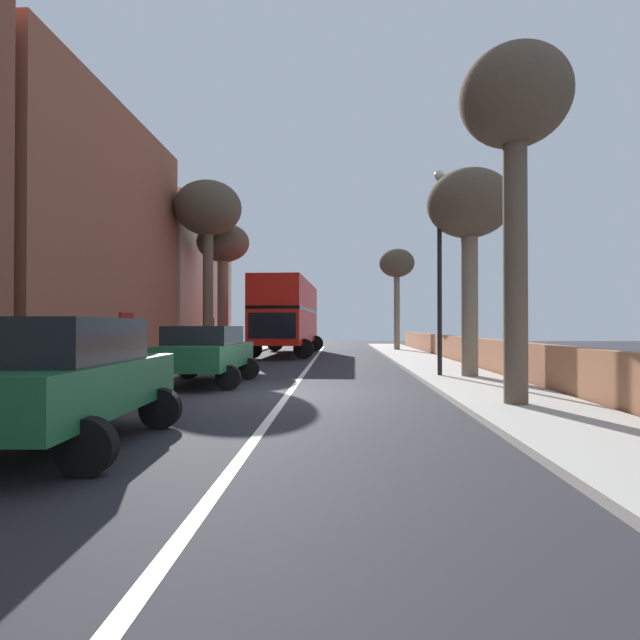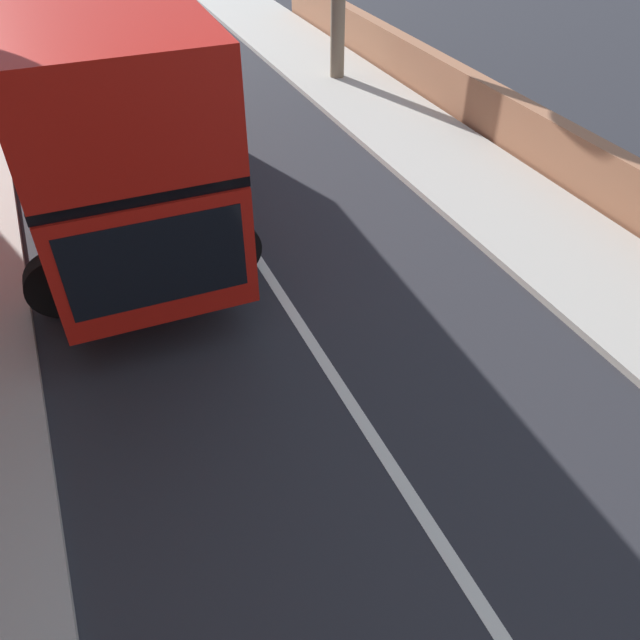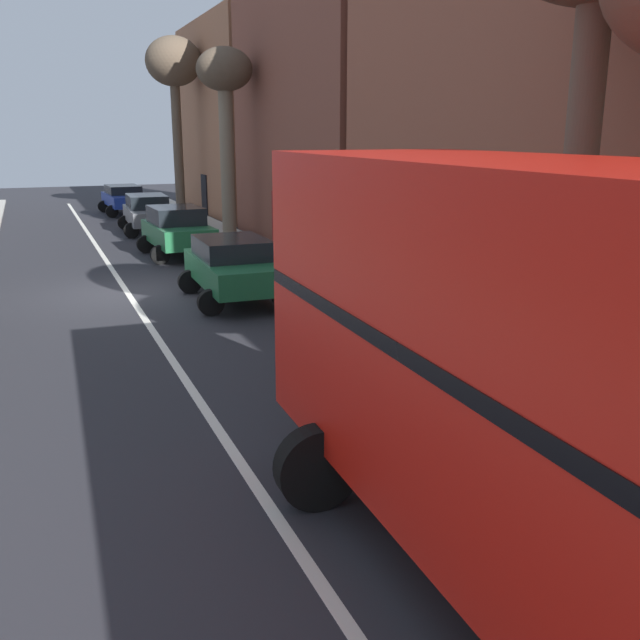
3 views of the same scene
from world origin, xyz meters
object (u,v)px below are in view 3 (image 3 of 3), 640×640
(parked_car_green_left_1, at_px, (234,265))
(parked_car_blue_left_3, at_px, (124,197))
(street_tree_left_2, at_px, (225,87))
(parked_car_green_left_0, at_px, (177,229))
(street_tree_left_0, at_px, (174,68))
(parked_car_grey_left_2, at_px, (148,211))

(parked_car_green_left_1, height_order, parked_car_blue_left_3, parked_car_green_left_1)
(parked_car_blue_left_3, distance_m, street_tree_left_2, 12.65)
(parked_car_blue_left_3, height_order, street_tree_left_2, street_tree_left_2)
(parked_car_green_left_0, height_order, street_tree_left_0, street_tree_left_0)
(street_tree_left_0, bearing_deg, parked_car_blue_left_3, -31.65)
(parked_car_grey_left_2, xyz_separation_m, street_tree_left_0, (-2.70, -6.24, 6.49))
(parked_car_green_left_0, xyz_separation_m, parked_car_green_left_1, (-0.00, 7.35, -0.05))
(street_tree_left_2, bearing_deg, parked_car_green_left_1, 75.40)
(parked_car_green_left_1, bearing_deg, parked_car_grey_left_2, -90.00)
(parked_car_green_left_1, relative_size, street_tree_left_0, 0.48)
(street_tree_left_0, xyz_separation_m, street_tree_left_2, (-0.05, 9.58, -1.45))
(parked_car_green_left_1, xyz_separation_m, parked_car_grey_left_2, (-0.00, -13.92, 0.00))
(parked_car_grey_left_2, relative_size, street_tree_left_2, 0.61)
(parked_car_green_left_0, bearing_deg, parked_car_blue_left_3, -90.00)
(parked_car_green_left_0, bearing_deg, street_tree_left_0, -101.93)
(parked_car_grey_left_2, relative_size, street_tree_left_0, 0.51)
(parked_car_green_left_0, bearing_deg, parked_car_green_left_1, 90.02)
(parked_car_green_left_0, xyz_separation_m, parked_car_grey_left_2, (-0.00, -6.57, -0.04))
(parked_car_green_left_1, distance_m, parked_car_grey_left_2, 13.92)
(parked_car_green_left_0, relative_size, street_tree_left_2, 0.56)
(parked_car_green_left_0, height_order, parked_car_green_left_1, parked_car_green_left_0)
(parked_car_blue_left_3, bearing_deg, parked_car_green_left_1, 90.01)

